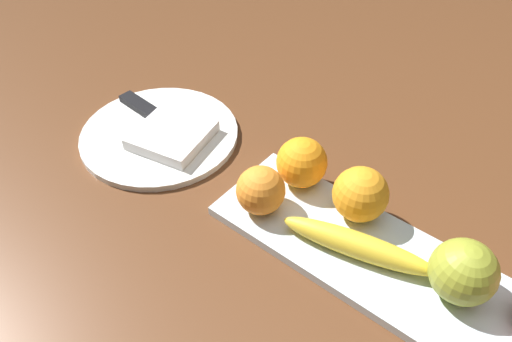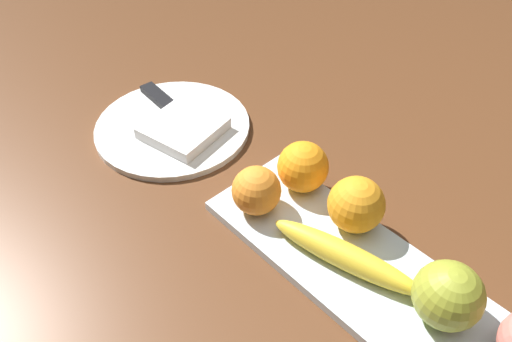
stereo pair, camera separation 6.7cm
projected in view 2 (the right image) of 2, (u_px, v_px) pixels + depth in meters
ground_plane at (363, 306)px, 0.56m from camera, size 2.40×2.40×0.00m
fruit_tray at (370, 277)px, 0.58m from camera, size 0.45×0.14×0.01m
apple at (448, 295)px, 0.52m from camera, size 0.08×0.08×0.08m
banana at (345, 256)px, 0.58m from camera, size 0.20×0.08×0.03m
orange_near_apple at (303, 167)px, 0.66m from camera, size 0.07×0.07×0.07m
orange_near_banana at (256, 191)px, 0.63m from camera, size 0.07×0.07×0.07m
orange_center at (356, 205)px, 0.61m from camera, size 0.07×0.07×0.07m
dinner_plate at (173, 127)px, 0.80m from camera, size 0.25×0.25×0.01m
folded_napkin at (183, 128)px, 0.77m from camera, size 0.13×0.13×0.02m
knife at (164, 102)px, 0.83m from camera, size 0.18×0.03×0.01m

